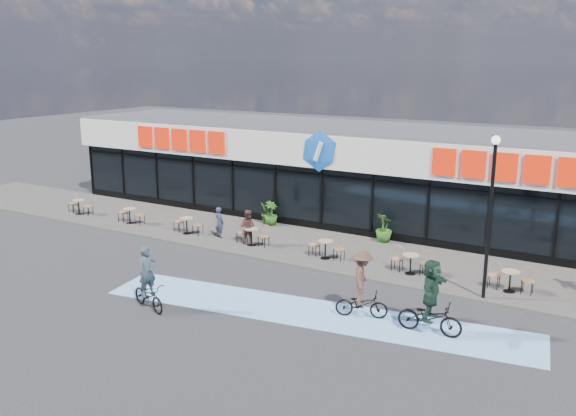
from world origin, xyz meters
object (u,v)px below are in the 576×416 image
Objects in this scene: bistro_set_0 at (80,205)px; potted_plant_right at (384,228)px; potted_plant_mid at (271,213)px; patron_right at (247,227)px; patron_left at (219,222)px; cyclist_b at (362,288)px; lamp_post at (491,204)px; potted_plant_left at (266,213)px; cyclist_a at (431,302)px.

potted_plant_right reaches higher than bistro_set_0.
potted_plant_right is at bearing 12.07° from bistro_set_0.
patron_right is at bearing -76.48° from potted_plant_mid.
patron_left is at bearing -106.20° from potted_plant_mid.
potted_plant_right is at bearing -140.43° from patron_left.
patron_right reaches higher than patron_left.
cyclist_b reaches higher than patron_left.
lamp_post reaches higher than cyclist_b.
cyclist_b is at bearing -132.00° from lamp_post.
patron_left reaches higher than potted_plant_left.
potted_plant_right is at bearing 1.16° from potted_plant_left.
lamp_post is 20.63m from bistro_set_0.
patron_right is at bearing 0.06° from bistro_set_0.
patron_left is at bearing 157.31° from cyclist_a.
cyclist_a reaches higher than patron_right.
lamp_post is 12.26m from potted_plant_left.
potted_plant_mid is (0.31, -0.03, 0.03)m from potted_plant_left.
patron_left is (-0.85, -2.94, 0.12)m from potted_plant_mid.
potted_plant_mid is 12.61m from cyclist_a.
lamp_post is 12.08m from patron_left.
bistro_set_0 is 0.68× the size of cyclist_a.
potted_plant_mid is 3.06m from patron_left.
potted_plant_right is at bearing 140.50° from lamp_post.
potted_plant_mid reaches higher than bistro_set_0.
potted_plant_left is 0.31m from potted_plant_mid.
bistro_set_0 is at bearing 165.96° from cyclist_b.
bistro_set_0 is 10.01m from potted_plant_mid.
potted_plant_mid is at bearing -92.02° from patron_left.
lamp_post is 2.50× the size of cyclist_b.
potted_plant_left is 0.48× the size of cyclist_a.
lamp_post is 7.26m from potted_plant_right.
bistro_set_0 is at bearing 176.98° from lamp_post.
patron_left is at bearing 152.77° from cyclist_b.
bistro_set_0 is at bearing -167.93° from potted_plant_right.
lamp_post is at bearing 48.00° from cyclist_b.
lamp_post is 4.14m from cyclist_a.
lamp_post is at bearing -171.81° from patron_left.
potted_plant_left is 0.73× the size of patron_right.
cyclist_b is (17.46, -4.37, 0.40)m from bistro_set_0.
cyclist_b is at bearing 135.69° from patron_right.
cyclist_a reaches higher than patron_left.
cyclist_a is (10.43, -7.56, 0.35)m from potted_plant_left.
lamp_post is 2.37× the size of cyclist_a.
potted_plant_right is (15.18, 3.25, 0.17)m from bistro_set_0.
bistro_set_0 is 0.71× the size of cyclist_b.
potted_plant_left is at bearing 137.75° from cyclist_b.
potted_plant_mid is at bearing 136.78° from cyclist_b.
potted_plant_mid is at bearing 159.06° from lamp_post.
cyclist_a reaches higher than potted_plant_mid.
bistro_set_0 is 15.52m from potted_plant_right.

